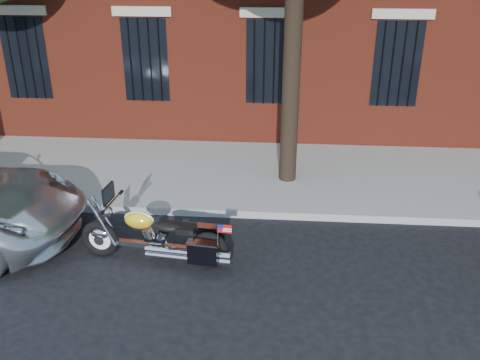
{
  "coord_description": "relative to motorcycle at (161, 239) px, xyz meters",
  "views": [
    {
      "loc": [
        0.29,
        -7.72,
        4.95
      ],
      "look_at": [
        -0.37,
        0.8,
        1.04
      ],
      "focal_mm": 40.0,
      "sensor_mm": 36.0,
      "label": 1
    }
  ],
  "objects": [
    {
      "name": "sidewalk",
      "position": [
        1.58,
        3.59,
        -0.38
      ],
      "size": [
        40.0,
        3.6,
        0.15
      ],
      "primitive_type": "cube",
      "color": "gray",
      "rests_on": "ground"
    },
    {
      "name": "ground",
      "position": [
        1.58,
        0.33,
        -0.45
      ],
      "size": [
        120.0,
        120.0,
        0.0
      ],
      "primitive_type": "plane",
      "color": "black",
      "rests_on": "ground"
    },
    {
      "name": "motorcycle",
      "position": [
        0.0,
        0.0,
        0.0
      ],
      "size": [
        2.6,
        0.93,
        1.33
      ],
      "rotation": [
        0.0,
        0.0,
        -0.12
      ],
      "color": "black",
      "rests_on": "ground"
    },
    {
      "name": "curb",
      "position": [
        1.58,
        1.71,
        -0.38
      ],
      "size": [
        40.0,
        0.16,
        0.15
      ],
      "primitive_type": "cube",
      "color": "gray",
      "rests_on": "ground"
    }
  ]
}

